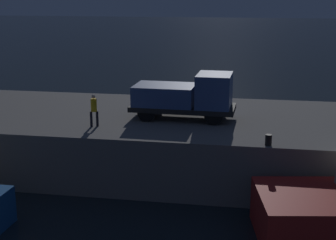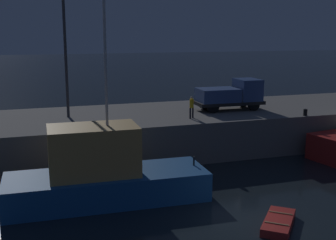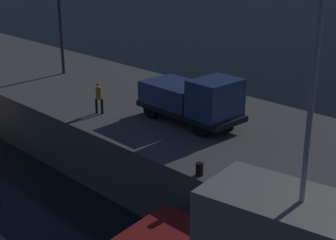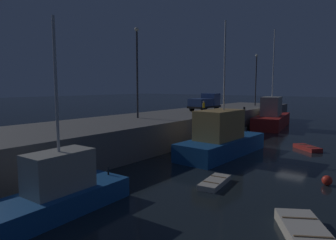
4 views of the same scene
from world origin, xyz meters
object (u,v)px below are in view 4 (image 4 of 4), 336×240
lamp_post_west (137,67)px  utility_truck (205,102)px  dinghy_red_small (307,148)px  rowboat_blue_far (305,233)px  bollard_central (244,109)px  mooring_buoy_near (327,180)px  fishing_boat_blue (272,117)px  lamp_post_east (256,76)px  bollard_west (273,104)px  dockworker (204,107)px  fishing_boat_white (50,195)px  rowboat_white_mid (215,182)px  fishing_trawler_red (221,139)px

lamp_post_west → utility_truck: (12.22, -1.00, -4.19)m
dinghy_red_small → rowboat_blue_far: rowboat_blue_far is taller
rowboat_blue_far → bollard_central: bollard_central is taller
rowboat_blue_far → lamp_post_west: lamp_post_west is taller
mooring_buoy_near → bollard_central: bearing=35.9°
fishing_boat_blue → lamp_post_west: fishing_boat_blue is taller
rowboat_blue_far → lamp_post_east: size_ratio=0.45×
lamp_post_east → bollard_west: 5.75m
fishing_boat_blue → dockworker: size_ratio=9.18×
dinghy_red_small → mooring_buoy_near: mooring_buoy_near is taller
rowboat_blue_far → utility_truck: 29.23m
dockworker → fishing_boat_white: bearing=-166.4°
dockworker → bollard_central: bearing=-11.5°
fishing_boat_white → rowboat_white_mid: 9.61m
fishing_boat_blue → mooring_buoy_near: bearing=-154.4°
lamp_post_west → dockworker: lamp_post_west is taller
rowboat_white_mid → utility_truck: bearing=32.2°
utility_truck → bollard_west: utility_truck is taller
dinghy_red_small → mooring_buoy_near: bearing=-161.5°
lamp_post_west → utility_truck: bearing=-4.7°
fishing_trawler_red → fishing_boat_blue: bearing=7.0°
rowboat_white_mid → mooring_buoy_near: bearing=-52.8°
bollard_west → fishing_boat_blue: bearing=-162.3°
lamp_post_west → dockworker: size_ratio=5.99×
fishing_boat_white → utility_truck: 29.01m
fishing_trawler_red → lamp_post_east: 28.02m
rowboat_white_mid → dinghy_red_small: dinghy_red_small is taller
lamp_post_east → utility_truck: (-14.81, 1.18, -3.88)m
lamp_post_east → bollard_central: bearing=-166.0°
utility_truck → fishing_trawler_red: bearing=-143.6°
rowboat_white_mid → dinghy_red_small: bearing=-8.0°
fishing_boat_blue → lamp_post_west: size_ratio=1.53×
lamp_post_west → dockworker: bearing=-21.8°
rowboat_blue_far → bollard_central: 30.32m
fishing_boat_blue → lamp_post_west: bearing=162.4°
bollard_central → rowboat_white_mid: bearing=-160.6°
rowboat_white_mid → mooring_buoy_near: (4.20, -5.54, 0.14)m
fishing_boat_white → dockworker: (23.60, 5.73, 2.66)m
bollard_west → bollard_central: (-13.14, -0.46, -0.05)m
utility_truck → fishing_boat_white: bearing=-164.0°
dinghy_red_small → utility_truck: bearing=72.4°
bollard_central → fishing_boat_blue: bearing=-20.1°
lamp_post_east → bollard_central: lamp_post_east is taller
fishing_trawler_red → dinghy_red_small: bearing=-38.4°
rowboat_white_mid → lamp_post_west: bearing=62.3°
fishing_boat_white → bollard_central: 32.05m
fishing_trawler_red → lamp_post_west: (-0.73, 9.47, 6.65)m
fishing_boat_blue → rowboat_blue_far: bearing=-159.2°
dinghy_red_small → mooring_buoy_near: (-10.39, -3.48, 0.11)m
rowboat_white_mid → utility_truck: utility_truck is taller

